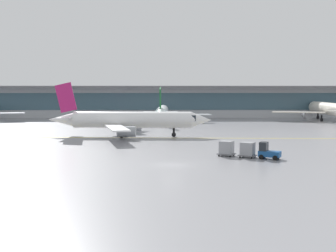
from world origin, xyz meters
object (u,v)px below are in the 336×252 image
gate_airplane_2 (328,109)px  taxiing_regional_jet (130,120)px  cargo_dolly_trailing (226,148)px  baggage_tug (268,152)px  cargo_dolly_lead (248,149)px  gate_airplane_1 (162,112)px

gate_airplane_2 → taxiing_regional_jet: size_ratio=1.10×
taxiing_regional_jet → cargo_dolly_trailing: bearing=-56.5°
gate_airplane_2 → cargo_dolly_trailing: 72.23m
baggage_tug → gate_airplane_2: bearing=91.8°
taxiing_regional_jet → cargo_dolly_trailing: (14.00, -23.85, -1.92)m
gate_airplane_2 → cargo_dolly_lead: (-34.30, -63.45, -2.23)m
cargo_dolly_trailing → baggage_tug: bearing=-0.0°
gate_airplane_1 → baggage_tug: bearing=-165.7°
taxiing_regional_jet → cargo_dolly_lead: bearing=-53.7°
gate_airplane_2 → baggage_tug: (-32.03, -64.67, -2.39)m
baggage_tug → cargo_dolly_trailing: size_ratio=1.13×
gate_airplane_1 → cargo_dolly_lead: bearing=-167.6°
gate_airplane_2 → cargo_dolly_lead: 72.16m
gate_airplane_2 → cargo_dolly_lead: gate_airplane_2 is taller
gate_airplane_2 → cargo_dolly_trailing: size_ratio=12.66×
taxiing_regional_jet → gate_airplane_1: bearing=83.4°
gate_airplane_2 → taxiing_regional_jet: 63.58m
gate_airplane_1 → gate_airplane_2: gate_airplane_2 is taller
baggage_tug → cargo_dolly_lead: 2.59m
cargo_dolly_lead → cargo_dolly_trailing: (-2.47, 1.33, 0.00)m
gate_airplane_2 → baggage_tug: 72.21m
taxiing_regional_jet → cargo_dolly_trailing: taxiing_regional_jet is taller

